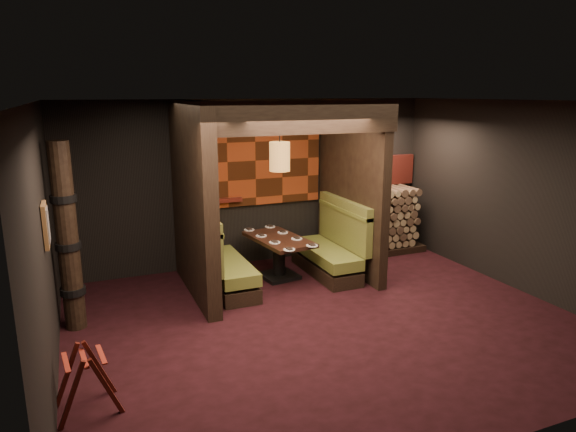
{
  "coord_description": "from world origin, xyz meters",
  "views": [
    {
      "loc": [
        -2.89,
        -5.59,
        2.95
      ],
      "look_at": [
        0.0,
        1.3,
        1.15
      ],
      "focal_mm": 32.0,
      "sensor_mm": 36.0,
      "label": 1
    }
  ],
  "objects_px": {
    "booth_bench_left": "(221,265)",
    "totem_column": "(68,239)",
    "pendant_lamp": "(280,156)",
    "firewood_stack": "(379,221)",
    "luggage_rack": "(86,378)",
    "booth_bench_right": "(331,250)",
    "dining_table": "(279,251)"
  },
  "relations": [
    {
      "from": "booth_bench_left",
      "to": "totem_column",
      "type": "bearing_deg",
      "value": -165.25
    },
    {
      "from": "pendant_lamp",
      "to": "firewood_stack",
      "type": "xyz_separation_m",
      "value": [
        2.24,
        0.61,
        -1.38
      ]
    },
    {
      "from": "booth_bench_left",
      "to": "totem_column",
      "type": "distance_m",
      "value": 2.3
    },
    {
      "from": "luggage_rack",
      "to": "firewood_stack",
      "type": "height_order",
      "value": "firewood_stack"
    },
    {
      "from": "booth_bench_left",
      "to": "booth_bench_right",
      "type": "height_order",
      "value": "same"
    },
    {
      "from": "pendant_lamp",
      "to": "firewood_stack",
      "type": "relative_size",
      "value": 0.63
    },
    {
      "from": "booth_bench_left",
      "to": "firewood_stack",
      "type": "relative_size",
      "value": 0.92
    },
    {
      "from": "booth_bench_right",
      "to": "dining_table",
      "type": "bearing_deg",
      "value": 171.18
    },
    {
      "from": "booth_bench_left",
      "to": "pendant_lamp",
      "type": "distance_m",
      "value": 1.89
    },
    {
      "from": "booth_bench_left",
      "to": "booth_bench_right",
      "type": "bearing_deg",
      "value": 0.0
    },
    {
      "from": "dining_table",
      "to": "luggage_rack",
      "type": "distance_m",
      "value": 4.01
    },
    {
      "from": "dining_table",
      "to": "totem_column",
      "type": "height_order",
      "value": "totem_column"
    },
    {
      "from": "pendant_lamp",
      "to": "firewood_stack",
      "type": "distance_m",
      "value": 2.7
    },
    {
      "from": "firewood_stack",
      "to": "booth_bench_right",
      "type": "bearing_deg",
      "value": -152.65
    },
    {
      "from": "dining_table",
      "to": "pendant_lamp",
      "type": "relative_size",
      "value": 1.27
    },
    {
      "from": "luggage_rack",
      "to": "dining_table",
      "type": "bearing_deg",
      "value": 41.26
    },
    {
      "from": "dining_table",
      "to": "totem_column",
      "type": "distance_m",
      "value": 3.25
    },
    {
      "from": "dining_table",
      "to": "luggage_rack",
      "type": "height_order",
      "value": "dining_table"
    },
    {
      "from": "pendant_lamp",
      "to": "firewood_stack",
      "type": "bearing_deg",
      "value": 15.28
    },
    {
      "from": "pendant_lamp",
      "to": "totem_column",
      "type": "bearing_deg",
      "value": -168.36
    },
    {
      "from": "totem_column",
      "to": "firewood_stack",
      "type": "xyz_separation_m",
      "value": [
        5.33,
        1.25,
        -0.57
      ]
    },
    {
      "from": "booth_bench_right",
      "to": "totem_column",
      "type": "bearing_deg",
      "value": -172.14
    },
    {
      "from": "pendant_lamp",
      "to": "totem_column",
      "type": "xyz_separation_m",
      "value": [
        -3.09,
        -0.64,
        -0.81
      ]
    },
    {
      "from": "booth_bench_left",
      "to": "luggage_rack",
      "type": "distance_m",
      "value": 3.21
    },
    {
      "from": "luggage_rack",
      "to": "totem_column",
      "type": "bearing_deg",
      "value": 92.34
    },
    {
      "from": "pendant_lamp",
      "to": "totem_column",
      "type": "distance_m",
      "value": 3.26
    },
    {
      "from": "booth_bench_right",
      "to": "firewood_stack",
      "type": "bearing_deg",
      "value": 27.35
    },
    {
      "from": "booth_bench_left",
      "to": "booth_bench_right",
      "type": "xyz_separation_m",
      "value": [
        1.89,
        0.0,
        0.0
      ]
    },
    {
      "from": "booth_bench_right",
      "to": "totem_column",
      "type": "height_order",
      "value": "totem_column"
    },
    {
      "from": "dining_table",
      "to": "firewood_stack",
      "type": "bearing_deg",
      "value": 14.09
    },
    {
      "from": "totem_column",
      "to": "luggage_rack",
      "type": "bearing_deg",
      "value": -87.66
    },
    {
      "from": "dining_table",
      "to": "pendant_lamp",
      "type": "distance_m",
      "value": 1.55
    }
  ]
}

